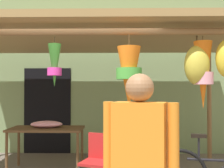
# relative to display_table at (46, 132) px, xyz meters

# --- Properties ---
(shop_facade) EXTENTS (10.12, 0.29, 4.46)m
(shop_facade) POSITION_rel_display_table_xyz_m (0.72, 1.49, 1.53)
(shop_facade) COLOR #7A9360
(shop_facade) RESTS_ON ground_plane
(market_stall_canopy) EXTENTS (5.29, 2.34, 2.65)m
(market_stall_canopy) POSITION_rel_display_table_xyz_m (1.06, -0.31, 1.59)
(market_stall_canopy) COLOR brown
(market_stall_canopy) RESTS_ON ground_plane
(display_table) EXTENTS (1.36, 0.70, 0.78)m
(display_table) POSITION_rel_display_table_xyz_m (0.00, 0.00, 0.00)
(display_table) COLOR brown
(display_table) RESTS_ON ground_plane
(flower_heap_on_table) EXTENTS (0.60, 0.42, 0.12)m
(flower_heap_on_table) POSITION_rel_display_table_xyz_m (-0.00, 0.05, 0.15)
(flower_heap_on_table) COLOR pink
(flower_heap_on_table) RESTS_ON display_table
(folding_chair) EXTENTS (0.51, 0.51, 0.84)m
(folding_chair) POSITION_rel_display_table_xyz_m (1.04, -1.05, -0.20)
(folding_chair) COLOR #AD1E1E
(folding_chair) RESTS_ON ground_plane
(vendor_in_orange) EXTENTS (0.57, 0.33, 1.63)m
(vendor_in_orange) POSITION_rel_display_table_xyz_m (1.50, -3.03, 0.26)
(vendor_in_orange) COLOR #2D5193
(vendor_in_orange) RESTS_ON ground_plane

